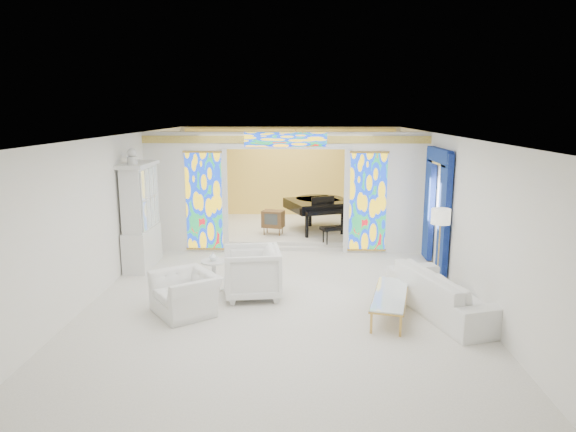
{
  "coord_description": "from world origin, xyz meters",
  "views": [
    {
      "loc": [
        0.43,
        -10.59,
        3.5
      ],
      "look_at": [
        0.11,
        0.2,
        1.28
      ],
      "focal_mm": 32.0,
      "sensor_mm": 36.0,
      "label": 1
    }
  ],
  "objects_px": {
    "armchair_right": "(252,272)",
    "sofa": "(446,292)",
    "tv_console": "(273,219)",
    "grand_piano": "(318,205)",
    "coffee_table": "(390,295)",
    "armchair_left": "(185,293)",
    "china_cabinet": "(141,216)"
  },
  "relations": [
    {
      "from": "armchair_right",
      "to": "sofa",
      "type": "bearing_deg",
      "value": 70.52
    },
    {
      "from": "armchair_left",
      "to": "armchair_right",
      "type": "bearing_deg",
      "value": 90.65
    },
    {
      "from": "china_cabinet",
      "to": "tv_console",
      "type": "distance_m",
      "value": 3.8
    },
    {
      "from": "sofa",
      "to": "armchair_right",
      "type": "bearing_deg",
      "value": 61.52
    },
    {
      "from": "grand_piano",
      "to": "china_cabinet",
      "type": "bearing_deg",
      "value": -164.9
    },
    {
      "from": "grand_piano",
      "to": "tv_console",
      "type": "relative_size",
      "value": 4.5
    },
    {
      "from": "china_cabinet",
      "to": "coffee_table",
      "type": "bearing_deg",
      "value": -27.71
    },
    {
      "from": "armchair_right",
      "to": "coffee_table",
      "type": "bearing_deg",
      "value": 62.82
    },
    {
      "from": "sofa",
      "to": "armchair_left",
      "type": "bearing_deg",
      "value": 74.49
    },
    {
      "from": "coffee_table",
      "to": "grand_piano",
      "type": "xyz_separation_m",
      "value": [
        -1.1,
        5.81,
        0.53
      ]
    },
    {
      "from": "armchair_left",
      "to": "sofa",
      "type": "height_order",
      "value": "sofa"
    },
    {
      "from": "tv_console",
      "to": "grand_piano",
      "type": "bearing_deg",
      "value": 40.8
    },
    {
      "from": "coffee_table",
      "to": "china_cabinet",
      "type": "bearing_deg",
      "value": 152.29
    },
    {
      "from": "armchair_left",
      "to": "tv_console",
      "type": "xyz_separation_m",
      "value": [
        1.24,
        5.18,
        0.25
      ]
    },
    {
      "from": "sofa",
      "to": "grand_piano",
      "type": "distance_m",
      "value": 6.04
    },
    {
      "from": "coffee_table",
      "to": "tv_console",
      "type": "relative_size",
      "value": 2.85
    },
    {
      "from": "china_cabinet",
      "to": "tv_console",
      "type": "relative_size",
      "value": 4.13
    },
    {
      "from": "sofa",
      "to": "coffee_table",
      "type": "bearing_deg",
      "value": 81.99
    },
    {
      "from": "coffee_table",
      "to": "tv_console",
      "type": "xyz_separation_m",
      "value": [
        -2.34,
        5.19,
        0.24
      ]
    },
    {
      "from": "coffee_table",
      "to": "grand_piano",
      "type": "bearing_deg",
      "value": 100.69
    },
    {
      "from": "armchair_right",
      "to": "armchair_left",
      "type": "bearing_deg",
      "value": -60.94
    },
    {
      "from": "coffee_table",
      "to": "tv_console",
      "type": "height_order",
      "value": "tv_console"
    },
    {
      "from": "china_cabinet",
      "to": "grand_piano",
      "type": "distance_m",
      "value": 5.12
    },
    {
      "from": "armchair_left",
      "to": "armchair_right",
      "type": "distance_m",
      "value": 1.38
    },
    {
      "from": "armchair_left",
      "to": "tv_console",
      "type": "relative_size",
      "value": 1.67
    },
    {
      "from": "china_cabinet",
      "to": "armchair_left",
      "type": "distance_m",
      "value": 3.25
    },
    {
      "from": "armchair_left",
      "to": "armchair_right",
      "type": "height_order",
      "value": "armchair_right"
    },
    {
      "from": "armchair_left",
      "to": "sofa",
      "type": "bearing_deg",
      "value": 55.08
    },
    {
      "from": "china_cabinet",
      "to": "sofa",
      "type": "distance_m",
      "value": 6.72
    },
    {
      "from": "sofa",
      "to": "tv_console",
      "type": "relative_size",
      "value": 3.89
    },
    {
      "from": "china_cabinet",
      "to": "sofa",
      "type": "relative_size",
      "value": 1.06
    },
    {
      "from": "sofa",
      "to": "tv_console",
      "type": "height_order",
      "value": "tv_console"
    }
  ]
}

